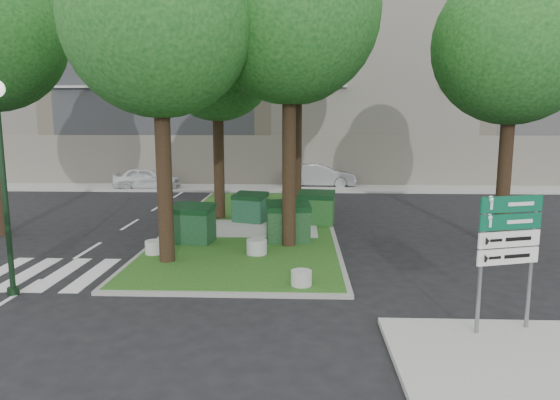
# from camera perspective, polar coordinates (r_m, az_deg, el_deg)

# --- Properties ---
(ground) EXTENTS (120.00, 120.00, 0.00)m
(ground) POSITION_cam_1_polar(r_m,az_deg,el_deg) (12.40, -8.94, -10.71)
(ground) COLOR black
(ground) RESTS_ON ground
(median_island) EXTENTS (6.00, 16.00, 0.12)m
(median_island) POSITION_cam_1_polar(r_m,az_deg,el_deg) (19.95, -3.07, -2.77)
(median_island) COLOR #184714
(median_island) RESTS_ON ground
(median_kerb) EXTENTS (6.30, 16.30, 0.10)m
(median_kerb) POSITION_cam_1_polar(r_m,az_deg,el_deg) (19.95, -3.07, -2.80)
(median_kerb) COLOR gray
(median_kerb) RESTS_ON ground
(sidewalk_corner) EXTENTS (5.00, 4.00, 0.12)m
(sidewalk_corner) POSITION_cam_1_polar(r_m,az_deg,el_deg) (9.85, 28.20, -16.80)
(sidewalk_corner) COLOR #999993
(sidewalk_corner) RESTS_ON ground
(building_sidewalk) EXTENTS (42.00, 3.00, 0.12)m
(building_sidewalk) POSITION_cam_1_polar(r_m,az_deg,el_deg) (30.30, -2.15, 1.36)
(building_sidewalk) COLOR #999993
(building_sidewalk) RESTS_ON ground
(zebra_crossing) EXTENTS (5.00, 3.00, 0.01)m
(zebra_crossing) POSITION_cam_1_polar(r_m,az_deg,el_deg) (14.90, -22.20, -7.84)
(zebra_crossing) COLOR silver
(zebra_crossing) RESTS_ON ground
(apartment_building) EXTENTS (41.00, 12.00, 16.00)m
(apartment_building) POSITION_cam_1_polar(r_m,az_deg,el_deg) (37.69, -1.31, 15.01)
(apartment_building) COLOR #C8B496
(apartment_building) RESTS_ON ground
(tree_median_near_left) EXTENTS (5.20, 5.20, 10.53)m
(tree_median_near_left) POSITION_cam_1_polar(r_m,az_deg,el_deg) (14.81, -13.38, 21.12)
(tree_median_near_left) COLOR black
(tree_median_near_left) RESTS_ON ground
(tree_median_mid) EXTENTS (4.80, 4.80, 9.99)m
(tree_median_mid) POSITION_cam_1_polar(r_m,az_deg,el_deg) (20.93, -6.97, 16.78)
(tree_median_mid) COLOR black
(tree_median_mid) RESTS_ON ground
(tree_median_far) EXTENTS (5.80, 5.80, 11.93)m
(tree_median_far) POSITION_cam_1_polar(r_m,az_deg,el_deg) (23.84, 2.26, 19.16)
(tree_median_far) COLOR black
(tree_median_far) RESTS_ON ground
(tree_street_right) EXTENTS (5.00, 5.00, 10.06)m
(tree_street_right) POSITION_cam_1_polar(r_m,az_deg,el_deg) (18.02, 25.45, 17.24)
(tree_street_right) COLOR black
(tree_street_right) RESTS_ON ground
(dumpster_a) EXTENTS (1.54, 1.20, 1.30)m
(dumpster_a) POSITION_cam_1_polar(r_m,az_deg,el_deg) (16.95, -9.98, -2.69)
(dumpster_a) COLOR #0D3317
(dumpster_a) RESTS_ON median_island
(dumpster_b) EXTENTS (1.51, 1.27, 1.20)m
(dumpster_b) POSITION_cam_1_polar(r_m,az_deg,el_deg) (20.03, -3.43, -0.88)
(dumpster_b) COLOR #113D24
(dumpster_b) RESTS_ON median_island
(dumpster_c) EXTENTS (1.58, 1.20, 1.36)m
(dumpster_c) POSITION_cam_1_polar(r_m,az_deg,el_deg) (16.86, 0.93, -2.52)
(dumpster_c) COLOR black
(dumpster_c) RESTS_ON median_island
(dumpster_d) EXTENTS (1.54, 1.18, 1.31)m
(dumpster_d) POSITION_cam_1_polar(r_m,az_deg,el_deg) (19.68, 4.17, -0.91)
(dumpster_d) COLOR #154415
(dumpster_d) RESTS_ON median_island
(bollard_left) EXTENTS (0.57, 0.57, 0.40)m
(bollard_left) POSITION_cam_1_polar(r_m,az_deg,el_deg) (15.84, -14.16, -5.25)
(bollard_left) COLOR #ACADA7
(bollard_left) RESTS_ON median_island
(bollard_right) EXTENTS (0.52, 0.52, 0.37)m
(bollard_right) POSITION_cam_1_polar(r_m,az_deg,el_deg) (12.55, 2.46, -8.88)
(bollard_right) COLOR #A4A39F
(bollard_right) RESTS_ON median_island
(bollard_mid) EXTENTS (0.63, 0.63, 0.45)m
(bollard_mid) POSITION_cam_1_polar(r_m,az_deg,el_deg) (15.34, -2.68, -5.36)
(bollard_mid) COLOR #959691
(bollard_mid) RESTS_ON median_island
(litter_bin) EXTENTS (0.38, 0.38, 0.67)m
(litter_bin) POSITION_cam_1_polar(r_m,az_deg,el_deg) (23.21, 4.38, -0.09)
(litter_bin) COLOR yellow
(litter_bin) RESTS_ON median_island
(street_lamp) EXTENTS (0.41, 0.41, 5.09)m
(street_lamp) POSITION_cam_1_polar(r_m,az_deg,el_deg) (13.28, -29.19, 3.74)
(street_lamp) COLOR black
(street_lamp) RESTS_ON ground
(directional_sign) EXTENTS (1.29, 0.41, 2.66)m
(directional_sign) POSITION_cam_1_polar(r_m,az_deg,el_deg) (10.49, 24.60, -4.39)
(directional_sign) COLOR slate
(directional_sign) RESTS_ON sidewalk_corner
(car_white) EXTENTS (4.02, 1.72, 1.35)m
(car_white) POSITION_cam_1_polar(r_m,az_deg,el_deg) (31.10, -14.92, 2.41)
(car_white) COLOR silver
(car_white) RESTS_ON ground
(car_silver) EXTENTS (4.55, 1.62, 1.49)m
(car_silver) POSITION_cam_1_polar(r_m,az_deg,el_deg) (31.14, 4.43, 2.83)
(car_silver) COLOR gray
(car_silver) RESTS_ON ground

